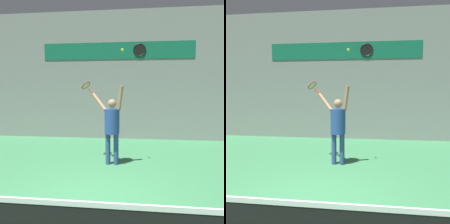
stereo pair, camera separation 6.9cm
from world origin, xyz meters
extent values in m
plane|color=#387A4C|center=(0.00, 0.00, 0.00)|extent=(18.00, 18.00, 0.00)
cube|color=gray|center=(0.00, 5.70, 2.50)|extent=(18.00, 0.10, 5.00)
cube|color=#146B4C|center=(0.00, 5.64, 3.46)|extent=(5.85, 0.02, 0.64)
cylinder|color=black|center=(0.86, 5.62, 3.46)|extent=(0.45, 0.02, 0.45)
torus|color=black|center=(0.86, 5.62, 3.46)|extent=(0.49, 0.04, 0.49)
cube|color=black|center=(0.86, 5.60, 3.54)|extent=(0.02, 0.01, 0.18)
cube|color=white|center=(0.00, -1.19, 0.93)|extent=(6.23, 0.02, 0.05)
cylinder|color=#2D4C7F|center=(0.04, 2.55, 0.41)|extent=(0.13, 0.13, 0.81)
cylinder|color=#2D4C7F|center=(0.25, 2.55, 0.41)|extent=(0.13, 0.13, 0.81)
cylinder|color=#26478C|center=(0.15, 2.55, 1.13)|extent=(0.38, 0.38, 0.64)
sphere|color=tan|center=(0.15, 2.55, 1.59)|extent=(0.22, 0.22, 0.22)
cylinder|color=tan|center=(0.36, 2.52, 1.73)|extent=(0.21, 0.19, 0.63)
cylinder|color=tan|center=(-0.21, 2.70, 1.62)|extent=(0.47, 0.41, 0.47)
cylinder|color=red|center=(-0.46, 2.88, 1.89)|extent=(0.17, 0.09, 0.17)
torus|color=red|center=(-0.61, 2.94, 2.06)|extent=(0.31, 0.34, 0.22)
cylinder|color=beige|center=(-0.61, 2.94, 2.06)|extent=(0.25, 0.29, 0.17)
sphere|color=#CCDB2D|center=(0.42, 2.43, 2.90)|extent=(0.07, 0.07, 0.07)
camera|label=1|loc=(0.77, -2.96, 1.91)|focal=35.00mm
camera|label=2|loc=(0.84, -2.95, 1.91)|focal=35.00mm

